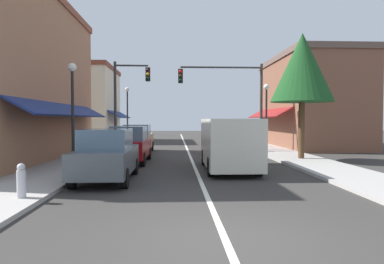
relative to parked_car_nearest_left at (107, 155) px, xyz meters
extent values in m
plane|color=#33302D|center=(3.18, 12.08, -0.88)|extent=(80.00, 80.00, 0.00)
cube|color=#A39E99|center=(-2.32, 12.08, -0.82)|extent=(2.60, 56.00, 0.12)
cube|color=#A39E99|center=(8.68, 12.08, -0.82)|extent=(2.60, 56.00, 0.12)
cube|color=silver|center=(3.18, 12.08, -0.88)|extent=(0.14, 52.00, 0.01)
cube|color=#9E6B4C|center=(-5.90, 6.08, 3.19)|extent=(4.55, 14.00, 8.15)
cube|color=slate|center=(-3.68, 6.08, 0.52)|extent=(0.08, 10.64, 1.80)
cube|color=navy|center=(-3.07, 6.08, 1.72)|extent=(1.27, 11.76, 0.73)
cube|color=slate|center=(-3.68, 3.00, 4.99)|extent=(0.08, 1.10, 1.30)
cube|color=slate|center=(-3.68, 9.16, 4.99)|extent=(0.08, 1.10, 1.30)
cube|color=brown|center=(12.64, 14.08, 2.37)|extent=(5.32, 10.00, 6.49)
cube|color=brown|center=(12.64, 14.08, 5.81)|extent=(5.52, 10.20, 0.40)
cube|color=slate|center=(10.04, 14.08, 0.52)|extent=(0.08, 7.60, 1.80)
cube|color=maroon|center=(9.43, 14.08, 1.72)|extent=(1.27, 8.40, 0.73)
cube|color=slate|center=(10.04, 11.88, 3.79)|extent=(0.08, 1.10, 1.30)
cube|color=slate|center=(10.04, 16.28, 3.79)|extent=(0.08, 1.10, 1.30)
cube|color=beige|center=(-5.65, 22.08, 2.50)|extent=(4.06, 8.00, 6.77)
cube|color=brown|center=(-5.65, 22.08, 6.09)|extent=(4.26, 8.20, 0.40)
cube|color=slate|center=(-3.68, 22.08, 0.52)|extent=(0.08, 6.08, 1.80)
cube|color=navy|center=(-3.07, 22.08, 1.72)|extent=(1.27, 6.72, 0.73)
cube|color=slate|center=(-3.68, 20.32, 3.99)|extent=(0.08, 1.10, 1.30)
cube|color=slate|center=(-3.68, 23.84, 3.99)|extent=(0.08, 1.10, 1.30)
cube|color=#4C5156|center=(0.00, 0.03, -0.17)|extent=(1.73, 4.10, 0.80)
cube|color=slate|center=(0.00, -0.07, 0.56)|extent=(1.52, 2.00, 0.66)
cylinder|color=black|center=(-0.79, 1.38, -0.57)|extent=(0.20, 0.62, 0.62)
cylinder|color=black|center=(0.79, 1.38, -0.57)|extent=(0.20, 0.62, 0.62)
cylinder|color=black|center=(-0.79, -1.33, -0.57)|extent=(0.20, 0.62, 0.62)
cylinder|color=black|center=(0.79, -1.33, -0.57)|extent=(0.20, 0.62, 0.62)
cube|color=maroon|center=(0.13, 4.98, -0.17)|extent=(1.83, 4.14, 0.80)
cube|color=slate|center=(0.12, 4.88, 0.56)|extent=(1.57, 2.04, 0.66)
cylinder|color=black|center=(-0.63, 6.35, -0.57)|extent=(0.22, 0.62, 0.62)
cylinder|color=black|center=(0.95, 6.31, -0.57)|extent=(0.22, 0.62, 0.62)
cylinder|color=black|center=(-0.70, 3.64, -0.57)|extent=(0.22, 0.62, 0.62)
cylinder|color=black|center=(0.88, 3.60, -0.57)|extent=(0.22, 0.62, 0.62)
cube|color=brown|center=(-0.05, 10.11, -0.17)|extent=(1.78, 4.13, 0.80)
cube|color=slate|center=(-0.05, 10.01, 0.56)|extent=(1.55, 2.02, 0.66)
cylinder|color=black|center=(-0.82, 11.48, -0.57)|extent=(0.21, 0.62, 0.62)
cylinder|color=black|center=(0.76, 11.46, -0.57)|extent=(0.21, 0.62, 0.62)
cylinder|color=black|center=(-0.86, 8.77, -0.57)|extent=(0.21, 0.62, 0.62)
cylinder|color=black|center=(0.72, 8.75, -0.57)|extent=(0.21, 0.62, 0.62)
cube|color=beige|center=(4.53, 2.29, 0.29)|extent=(2.02, 5.02, 1.90)
cube|color=slate|center=(4.56, 4.69, 0.72)|extent=(1.73, 0.29, 0.84)
cube|color=black|center=(4.56, 4.87, -0.40)|extent=(1.86, 0.22, 0.24)
cylinder|color=black|center=(3.67, 3.85, -0.52)|extent=(0.25, 0.72, 0.72)
cylinder|color=black|center=(5.43, 3.83, -0.52)|extent=(0.25, 0.72, 0.72)
cylinder|color=black|center=(3.63, 0.75, -0.52)|extent=(0.25, 0.72, 0.72)
cylinder|color=black|center=(5.39, 0.73, -0.52)|extent=(0.25, 0.72, 0.72)
cylinder|color=#333333|center=(7.98, 10.60, 1.99)|extent=(0.18, 0.18, 5.73)
cylinder|color=#333333|center=(5.33, 10.60, 4.60)|extent=(5.30, 0.12, 0.12)
cube|color=black|center=(2.68, 10.42, 4.00)|extent=(0.30, 0.24, 0.90)
sphere|color=red|center=(2.68, 10.29, 4.28)|extent=(0.20, 0.20, 0.20)
sphere|color=#3D2D0C|center=(2.68, 10.29, 4.00)|extent=(0.20, 0.20, 0.20)
sphere|color=#0C3316|center=(2.68, 10.29, 3.72)|extent=(0.20, 0.20, 0.20)
cylinder|color=#333333|center=(-1.62, 11.25, 2.07)|extent=(0.18, 0.18, 5.91)
cylinder|color=#333333|center=(-0.53, 11.25, 4.78)|extent=(2.17, 0.12, 0.12)
cube|color=black|center=(0.55, 11.07, 4.18)|extent=(0.30, 0.24, 0.90)
sphere|color=#420F0F|center=(0.55, 10.94, 4.46)|extent=(0.20, 0.20, 0.20)
sphere|color=yellow|center=(0.55, 10.94, 4.18)|extent=(0.20, 0.20, 0.20)
sphere|color=#0C3316|center=(0.55, 10.94, 3.90)|extent=(0.20, 0.20, 0.20)
cylinder|color=black|center=(-2.02, 3.06, 1.18)|extent=(0.12, 0.12, 4.12)
sphere|color=white|center=(-2.02, 3.06, 3.42)|extent=(0.36, 0.36, 0.36)
cylinder|color=black|center=(8.08, 9.71, 1.10)|extent=(0.12, 0.12, 3.97)
sphere|color=white|center=(8.08, 9.71, 3.27)|extent=(0.36, 0.36, 0.36)
cylinder|color=black|center=(-1.63, 17.18, 1.33)|extent=(0.12, 0.12, 4.42)
sphere|color=white|center=(-1.63, 17.18, 3.72)|extent=(0.36, 0.36, 0.36)
cylinder|color=#4C331E|center=(8.74, 5.39, 0.85)|extent=(0.30, 0.30, 3.46)
cone|color=#19471E|center=(8.74, 5.39, 3.84)|extent=(3.16, 3.16, 3.47)
cylinder|color=#B2B2B7|center=(-1.56, -2.98, -0.41)|extent=(0.22, 0.22, 0.70)
sphere|color=#B2B2B7|center=(-1.56, -2.98, 0.01)|extent=(0.20, 0.20, 0.20)
camera|label=1|loc=(2.31, -11.80, 1.21)|focal=32.28mm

